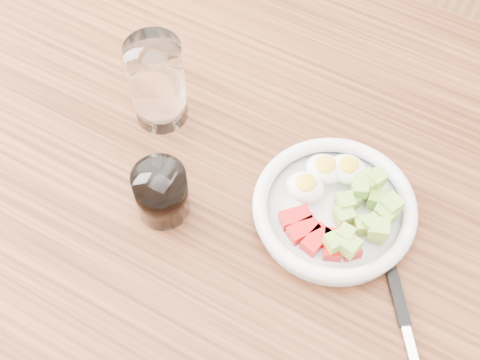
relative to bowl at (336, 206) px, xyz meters
name	(u,v)px	position (x,y,z in m)	size (l,w,h in m)	color
dining_table	(243,237)	(-0.11, -0.04, -0.12)	(1.50, 0.90, 0.77)	brown
bowl	(336,206)	(0.00, 0.00, 0.00)	(0.20, 0.20, 0.05)	white
fork	(401,308)	(0.12, -0.08, -0.01)	(0.13, 0.18, 0.01)	black
water_glass	(157,83)	(-0.27, 0.03, 0.05)	(0.07, 0.07, 0.13)	white
coffee_glass	(161,193)	(-0.19, -0.10, 0.02)	(0.07, 0.07, 0.08)	white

